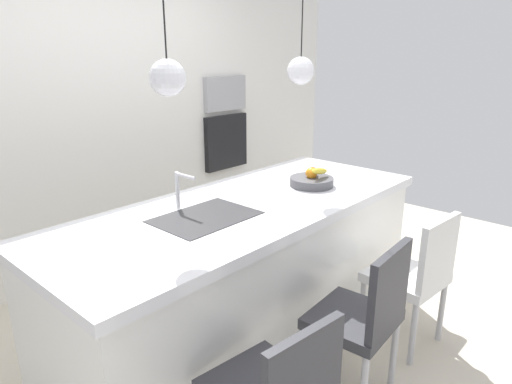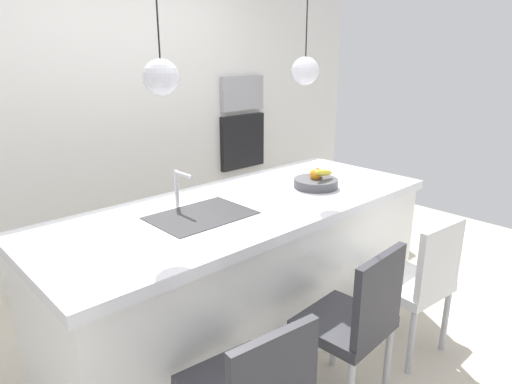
{
  "view_description": "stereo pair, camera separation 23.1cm",
  "coord_description": "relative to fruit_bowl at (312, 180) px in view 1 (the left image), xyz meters",
  "views": [
    {
      "loc": [
        -1.9,
        -1.8,
        1.81
      ],
      "look_at": [
        0.1,
        0.0,
        0.97
      ],
      "focal_mm": 31.77,
      "sensor_mm": 36.0,
      "label": 1
    },
    {
      "loc": [
        -1.74,
        -1.97,
        1.81
      ],
      "look_at": [
        0.1,
        0.0,
        0.97
      ],
      "focal_mm": 31.77,
      "sensor_mm": 36.0,
      "label": 2
    }
  ],
  "objects": [
    {
      "name": "microwave",
      "position": [
        0.79,
        1.66,
        0.44
      ],
      "size": [
        0.54,
        0.08,
        0.34
      ],
      "primitive_type": "cube",
      "color": "#9E9EA3",
      "rests_on": "back_wall"
    },
    {
      "name": "oven",
      "position": [
        0.79,
        1.66,
        -0.06
      ],
      "size": [
        0.56,
        0.08,
        0.56
      ],
      "primitive_type": "cube",
      "color": "black",
      "rests_on": "back_wall"
    },
    {
      "name": "pendant_light_left",
      "position": [
        -1.12,
        0.08,
        0.73
      ],
      "size": [
        0.18,
        0.18,
        0.78
      ],
      "color": "silver"
    },
    {
      "name": "fruit_bowl",
      "position": [
        0.0,
        0.0,
        0.0
      ],
      "size": [
        0.3,
        0.3,
        0.15
      ],
      "color": "#4C4C51",
      "rests_on": "kitchen_island"
    },
    {
      "name": "faucet",
      "position": [
        -0.91,
        0.29,
        0.1
      ],
      "size": [
        0.02,
        0.17,
        0.22
      ],
      "color": "silver",
      "rests_on": "kitchen_island"
    },
    {
      "name": "chair_far",
      "position": [
        0.04,
        -0.77,
        -0.46
      ],
      "size": [
        0.46,
        0.46,
        0.89
      ],
      "color": "silver",
      "rests_on": "ground"
    },
    {
      "name": "chair_middle",
      "position": [
        -0.59,
        -0.77,
        -0.45
      ],
      "size": [
        0.46,
        0.43,
        0.9
      ],
      "color": "#333338",
      "rests_on": "ground"
    },
    {
      "name": "floor",
      "position": [
        -0.59,
        0.08,
        -0.96
      ],
      "size": [
        6.6,
        6.6,
        0.0
      ],
      "primitive_type": "plane",
      "color": "beige",
      "rests_on": "ground"
    },
    {
      "name": "sink_basin",
      "position": [
        -0.91,
        0.08,
        -0.05
      ],
      "size": [
        0.56,
        0.4,
        0.02
      ],
      "primitive_type": "cube",
      "color": "#2D2D30",
      "rests_on": "kitchen_island"
    },
    {
      "name": "back_wall",
      "position": [
        -0.59,
        1.73,
        0.34
      ],
      "size": [
        6.0,
        0.1,
        2.6
      ],
      "primitive_type": "cube",
      "color": "silver",
      "rests_on": "ground"
    },
    {
      "name": "kitchen_island",
      "position": [
        -0.59,
        0.08,
        -0.5
      ],
      "size": [
        2.56,
        1.0,
        0.92
      ],
      "color": "white",
      "rests_on": "ground"
    },
    {
      "name": "pendant_light_right",
      "position": [
        -0.05,
        0.08,
        0.73
      ],
      "size": [
        0.18,
        0.18,
        0.78
      ],
      "color": "silver"
    }
  ]
}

